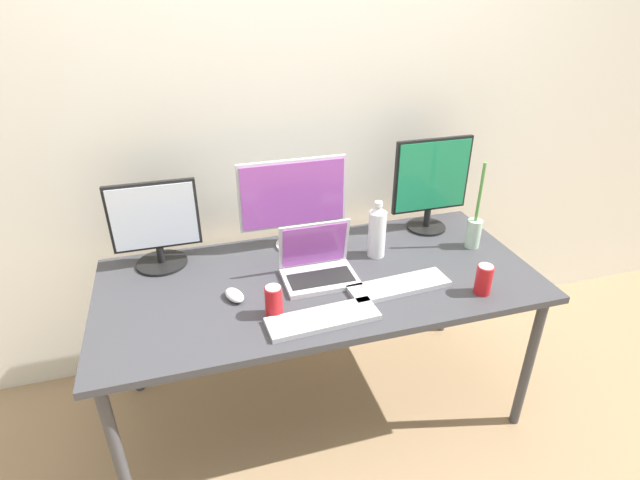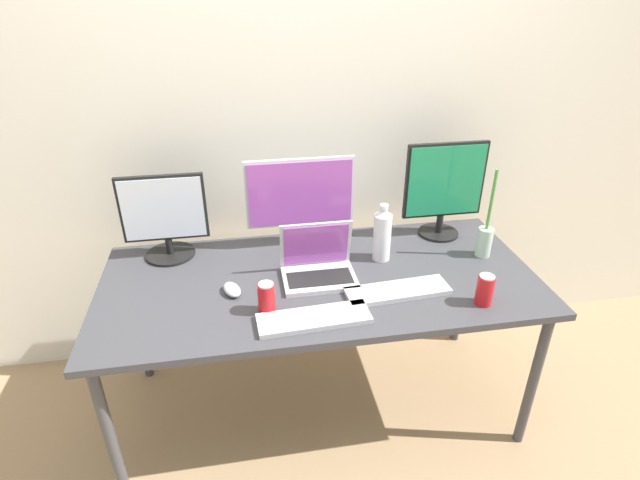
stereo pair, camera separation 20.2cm
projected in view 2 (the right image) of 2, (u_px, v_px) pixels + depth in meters
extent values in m
plane|color=#9E7F5B|center=(320.00, 404.00, 2.46)|extent=(16.00, 16.00, 0.00)
cube|color=silver|center=(299.00, 110.00, 2.35)|extent=(7.00, 0.08, 2.60)
cylinder|color=#424247|center=(110.00, 438.00, 1.85)|extent=(0.04, 0.04, 0.71)
cylinder|color=#424247|center=(533.00, 381.00, 2.11)|extent=(0.04, 0.04, 0.71)
cylinder|color=#424247|center=(138.00, 320.00, 2.47)|extent=(0.04, 0.04, 0.71)
cylinder|color=#424247|center=(462.00, 287.00, 2.73)|extent=(0.04, 0.04, 0.71)
cube|color=#3D3D42|center=(320.00, 280.00, 2.11)|extent=(1.83, 0.84, 0.03)
cylinder|color=black|center=(171.00, 254.00, 2.27)|extent=(0.22, 0.22, 0.01)
cylinder|color=black|center=(169.00, 246.00, 2.25)|extent=(0.03, 0.03, 0.07)
cube|color=black|center=(163.00, 208.00, 2.16)|extent=(0.37, 0.02, 0.30)
cube|color=silver|center=(163.00, 209.00, 2.15)|extent=(0.34, 0.01, 0.28)
cylinder|color=silver|center=(301.00, 243.00, 2.35)|extent=(0.17, 0.17, 0.01)
cylinder|color=silver|center=(301.00, 233.00, 2.33)|extent=(0.03, 0.03, 0.10)
cube|color=silver|center=(300.00, 192.00, 2.23)|extent=(0.49, 0.02, 0.32)
cube|color=#A54CB2|center=(301.00, 194.00, 2.22)|extent=(0.47, 0.01, 0.29)
cylinder|color=black|center=(438.00, 233.00, 2.45)|extent=(0.19, 0.19, 0.01)
cylinder|color=black|center=(439.00, 223.00, 2.43)|extent=(0.03, 0.03, 0.09)
cube|color=black|center=(445.00, 180.00, 2.32)|extent=(0.39, 0.02, 0.36)
cube|color=#1E8C59|center=(446.00, 181.00, 2.31)|extent=(0.36, 0.01, 0.34)
cube|color=silver|center=(319.00, 278.00, 2.08)|extent=(0.30, 0.22, 0.02)
cube|color=black|center=(320.00, 278.00, 2.06)|extent=(0.27, 0.12, 0.00)
cube|color=silver|center=(316.00, 244.00, 2.10)|extent=(0.30, 0.05, 0.21)
cube|color=#A54CB2|center=(316.00, 245.00, 2.10)|extent=(0.27, 0.04, 0.19)
cube|color=#B2B2B7|center=(398.00, 291.00, 2.00)|extent=(0.43, 0.16, 0.02)
cube|color=#B2B2B7|center=(314.00, 318.00, 1.84)|extent=(0.43, 0.16, 0.02)
ellipsoid|color=silver|center=(232.00, 290.00, 1.99)|extent=(0.09, 0.12, 0.04)
cylinder|color=silver|center=(382.00, 237.00, 2.19)|extent=(0.08, 0.08, 0.21)
cone|color=silver|center=(384.00, 212.00, 2.13)|extent=(0.07, 0.07, 0.03)
cylinder|color=white|center=(384.00, 207.00, 2.12)|extent=(0.04, 0.04, 0.02)
cylinder|color=red|center=(267.00, 298.00, 1.87)|extent=(0.07, 0.07, 0.12)
cylinder|color=silver|center=(266.00, 284.00, 1.84)|extent=(0.06, 0.06, 0.00)
cylinder|color=red|center=(485.00, 290.00, 1.91)|extent=(0.07, 0.07, 0.12)
cylinder|color=silver|center=(487.00, 276.00, 1.88)|extent=(0.06, 0.06, 0.00)
cylinder|color=#B2D1B7|center=(484.00, 242.00, 2.24)|extent=(0.07, 0.07, 0.13)
cylinder|color=#519342|center=(492.00, 200.00, 2.14)|extent=(0.01, 0.01, 0.28)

